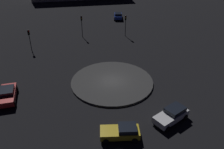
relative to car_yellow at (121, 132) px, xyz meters
name	(u,v)px	position (x,y,z in m)	size (l,w,h in m)	color
ground_plane	(112,82)	(10.56, 0.01, -0.74)	(121.35, 121.35, 0.00)	black
roundabout_island	(112,82)	(10.56, 0.01, -0.60)	(11.61, 11.61, 0.27)	#383838
car_yellow	(121,132)	(0.00, 0.00, 0.00)	(2.16, 4.15, 1.43)	gold
car_blue	(118,16)	(39.10, -4.10, 0.08)	(4.23, 2.35, 1.57)	#1E38A5
car_red	(8,94)	(7.76, 13.53, 0.08)	(4.68, 2.69, 1.55)	red
car_white	(172,115)	(2.02, -5.94, 0.08)	(3.81, 4.54, 1.57)	white
traffic_light_east	(82,22)	(28.07, 4.41, 2.36)	(0.38, 0.34, 4.36)	#2D2D2D
traffic_light_northeast	(29,36)	(22.50, 13.45, 2.02)	(0.38, 0.39, 3.87)	#2D2D2D
traffic_light_east_near	(126,22)	(27.79, -4.27, 2.32)	(0.38, 0.34, 4.30)	#2D2D2D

